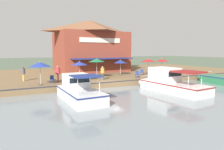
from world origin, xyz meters
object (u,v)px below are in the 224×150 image
patio_umbrella_by_entrance (40,64)px  person_near_entrance (23,72)px  waterfront_restaurant (90,45)px  cafe_chair_facing_river (137,74)px  cafe_chair_back_row_seat (142,72)px  motorboat_nearest_quay (77,91)px  tree_downstream_bank (66,47)px  person_at_quay_edge (103,71)px  motorboat_outer_channel (167,82)px  patio_umbrella_mid_patio_left (162,60)px  cafe_chair_far_corner_seat (53,79)px  patio_umbrella_far_corner (148,60)px  patio_umbrella_mid_patio_right (97,60)px  person_mid_patio (58,72)px  tree_behind_restaurant (122,45)px  patio_umbrella_back_row (79,63)px  patio_umbrella_near_quay_edge (120,62)px

patio_umbrella_by_entrance → person_near_entrance: patio_umbrella_by_entrance is taller
waterfront_restaurant → cafe_chair_facing_river: waterfront_restaurant is taller
cafe_chair_back_row_seat → motorboat_nearest_quay: motorboat_nearest_quay is taller
cafe_chair_back_row_seat → tree_downstream_bank: (-15.64, -6.77, 3.64)m
waterfront_restaurant → person_near_entrance: bearing=-55.0°
patio_umbrella_by_entrance → cafe_chair_back_row_seat: size_ratio=2.80×
person_at_quay_edge → motorboat_outer_channel: 7.75m
patio_umbrella_by_entrance → tree_downstream_bank: 19.12m
patio_umbrella_mid_patio_left → cafe_chair_far_corner_seat: 16.23m
patio_umbrella_far_corner → person_at_quay_edge: size_ratio=1.48×
cafe_chair_far_corner_seat → tree_downstream_bank: (-17.12, 5.85, 3.64)m
person_at_quay_edge → patio_umbrella_far_corner: bearing=98.3°
patio_umbrella_mid_patio_right → motorboat_outer_channel: size_ratio=0.30×
person_mid_patio → motorboat_nearest_quay: person_mid_patio is taller
patio_umbrella_far_corner → patio_umbrella_mid_patio_left: patio_umbrella_far_corner is taller
patio_umbrella_mid_patio_left → tree_behind_restaurant: size_ratio=0.35×
waterfront_restaurant → patio_umbrella_by_entrance: size_ratio=4.89×
tree_downstream_bank → motorboat_nearest_quay: bearing=-12.1°
patio_umbrella_back_row → patio_umbrella_mid_patio_left: size_ratio=0.99×
person_near_entrance → tree_downstream_bank: (-13.88, 8.54, 3.05)m
patio_umbrella_by_entrance → cafe_chair_facing_river: size_ratio=2.80×
patio_umbrella_by_entrance → person_near_entrance: size_ratio=1.40×
patio_umbrella_far_corner → cafe_chair_back_row_seat: size_ratio=2.79×
patio_umbrella_mid_patio_right → motorboat_outer_channel: patio_umbrella_mid_patio_right is taller
patio_umbrella_near_quay_edge → motorboat_nearest_quay: patio_umbrella_near_quay_edge is taller
person_mid_patio → person_at_quay_edge: person_mid_patio is taller
patio_umbrella_back_row → motorboat_outer_channel: 9.69m
tree_behind_restaurant → cafe_chair_back_row_seat: bearing=-18.9°
person_at_quay_edge → patio_umbrella_by_entrance: bearing=-85.6°
cafe_chair_facing_river → motorboat_nearest_quay: bearing=-60.2°
patio_umbrella_near_quay_edge → cafe_chair_facing_river: size_ratio=2.58×
patio_umbrella_near_quay_edge → motorboat_outer_channel: size_ratio=0.26×
patio_umbrella_mid_patio_right → motorboat_nearest_quay: size_ratio=0.38×
patio_umbrella_near_quay_edge → motorboat_outer_channel: 9.81m
patio_umbrella_back_row → person_mid_patio: (-0.89, -2.22, -0.92)m
patio_umbrella_by_entrance → motorboat_outer_channel: (5.91, 11.35, -1.82)m
person_mid_patio → patio_umbrella_by_entrance: bearing=-56.9°
patio_umbrella_far_corner → patio_umbrella_mid_patio_right: bearing=-96.1°
person_mid_patio → person_at_quay_edge: size_ratio=1.11×
cafe_chair_back_row_seat → cafe_chair_facing_river: 2.73m
patio_umbrella_back_row → cafe_chair_back_row_seat: bearing=99.1°
patio_umbrella_near_quay_edge → tree_behind_restaurant: bearing=149.2°
patio_umbrella_far_corner → cafe_chair_facing_river: 3.60m
patio_umbrella_mid_patio_right → tree_downstream_bank: size_ratio=0.40×
patio_umbrella_by_entrance → person_at_quay_edge: bearing=94.4°
patio_umbrella_mid_patio_right → cafe_chair_back_row_seat: bearing=86.0°
cafe_chair_far_corner_seat → person_near_entrance: 4.25m
patio_umbrella_far_corner → tree_downstream_bank: (-15.97, -7.56, 2.00)m
tree_behind_restaurant → cafe_chair_far_corner_seat: bearing=-48.3°
waterfront_restaurant → cafe_chair_far_corner_seat: (11.07, -8.48, -3.92)m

